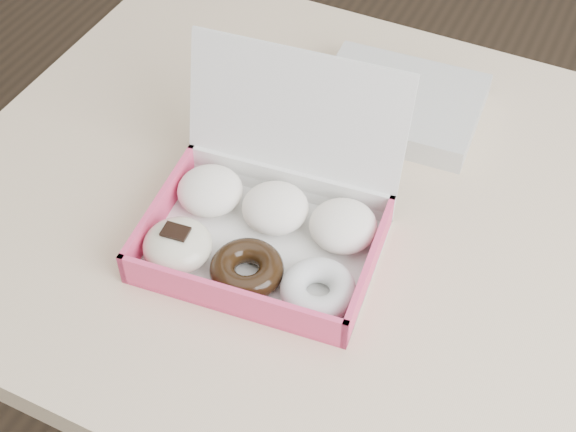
% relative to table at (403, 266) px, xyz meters
% --- Properties ---
extents(table, '(1.20, 0.80, 0.75)m').
position_rel_table_xyz_m(table, '(0.00, 0.00, 0.00)').
color(table, '#D4B38B').
rests_on(table, ground).
extents(donut_box, '(0.30, 0.27, 0.20)m').
position_rel_table_xyz_m(donut_box, '(-0.15, -0.10, 0.11)').
color(donut_box, white).
rests_on(donut_box, table).
extents(newspapers, '(0.23, 0.19, 0.04)m').
position_rel_table_xyz_m(newspapers, '(-0.09, 0.19, 0.10)').
color(newspapers, beige).
rests_on(newspapers, table).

